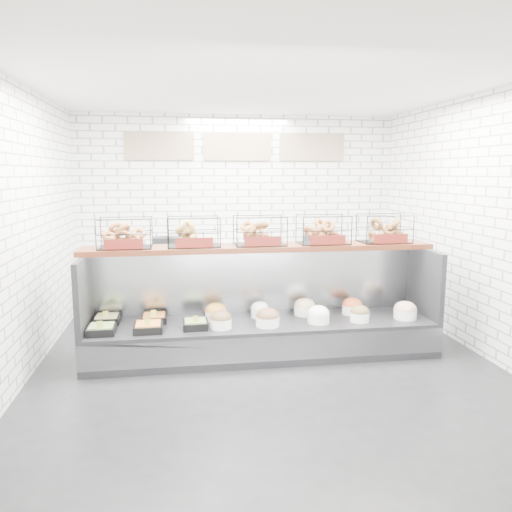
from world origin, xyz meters
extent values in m
plane|color=black|center=(0.00, 0.00, 0.00)|extent=(5.50, 5.50, 0.00)
cube|color=white|center=(0.00, 2.75, 1.50)|extent=(5.00, 0.02, 3.00)
cube|color=white|center=(-2.50, 0.00, 1.50)|extent=(0.02, 5.50, 3.00)
cube|color=white|center=(2.50, 0.00, 1.50)|extent=(0.02, 5.50, 3.00)
cube|color=white|center=(0.00, 0.00, 3.00)|extent=(5.00, 5.50, 0.02)
cube|color=tan|center=(-1.20, 2.72, 2.50)|extent=(1.05, 0.03, 0.42)
cube|color=tan|center=(0.00, 2.72, 2.50)|extent=(1.05, 0.03, 0.42)
cube|color=tan|center=(1.20, 2.72, 2.50)|extent=(1.05, 0.03, 0.42)
cube|color=black|center=(0.00, 0.30, 0.20)|extent=(4.00, 0.90, 0.40)
cube|color=#93969B|center=(0.00, -0.14, 0.22)|extent=(4.00, 0.03, 0.28)
cube|color=#93969B|center=(0.00, 0.71, 0.80)|extent=(4.00, 0.08, 0.80)
cube|color=black|center=(-1.97, 0.30, 0.80)|extent=(0.06, 0.90, 0.80)
cube|color=black|center=(1.97, 0.30, 0.80)|extent=(0.06, 0.90, 0.80)
cube|color=black|center=(-1.78, 0.10, 0.44)|extent=(0.29, 0.29, 0.08)
cube|color=#739C4F|center=(-1.78, 0.10, 0.48)|extent=(0.25, 0.25, 0.04)
cube|color=#CFD048|center=(-1.78, 0.00, 0.53)|extent=(0.06, 0.01, 0.08)
cube|color=black|center=(-1.77, 0.49, 0.44)|extent=(0.28, 0.28, 0.08)
cube|color=tan|center=(-1.77, 0.49, 0.48)|extent=(0.24, 0.24, 0.04)
cube|color=#CFD048|center=(-1.77, 0.39, 0.53)|extent=(0.06, 0.01, 0.08)
cube|color=black|center=(-1.29, 0.11, 0.44)|extent=(0.31, 0.31, 0.08)
cube|color=orange|center=(-1.29, 0.11, 0.48)|extent=(0.26, 0.26, 0.04)
cube|color=#CFD048|center=(-1.29, 0.00, 0.53)|extent=(0.06, 0.01, 0.08)
cube|color=black|center=(-1.24, 0.44, 0.44)|extent=(0.28, 0.28, 0.08)
cube|color=orange|center=(-1.24, 0.44, 0.48)|extent=(0.24, 0.24, 0.04)
cube|color=#CFD048|center=(-1.24, 0.34, 0.53)|extent=(0.06, 0.01, 0.08)
cube|color=black|center=(-0.78, 0.14, 0.44)|extent=(0.27, 0.27, 0.08)
cube|color=#779B4F|center=(-0.78, 0.14, 0.48)|extent=(0.23, 0.23, 0.04)
cube|color=#CFD048|center=(-0.78, 0.04, 0.53)|extent=(0.06, 0.01, 0.08)
cylinder|color=white|center=(-0.50, 0.11, 0.46)|extent=(0.24, 0.24, 0.11)
ellipsoid|color=brown|center=(-0.50, 0.11, 0.52)|extent=(0.24, 0.24, 0.17)
cylinder|color=white|center=(-0.53, 0.43, 0.46)|extent=(0.25, 0.25, 0.11)
ellipsoid|color=orange|center=(-0.53, 0.43, 0.52)|extent=(0.25, 0.25, 0.17)
cylinder|color=white|center=(0.02, 0.10, 0.46)|extent=(0.27, 0.27, 0.11)
ellipsoid|color=brown|center=(0.02, 0.10, 0.52)|extent=(0.26, 0.26, 0.18)
cylinder|color=white|center=(-0.01, 0.46, 0.46)|extent=(0.22, 0.22, 0.11)
ellipsoid|color=white|center=(-0.01, 0.46, 0.52)|extent=(0.21, 0.21, 0.15)
cylinder|color=white|center=(0.62, 0.14, 0.46)|extent=(0.25, 0.25, 0.11)
ellipsoid|color=white|center=(0.62, 0.14, 0.52)|extent=(0.25, 0.25, 0.17)
cylinder|color=white|center=(0.55, 0.48, 0.46)|extent=(0.26, 0.26, 0.11)
ellipsoid|color=#DAB886|center=(0.55, 0.48, 0.52)|extent=(0.25, 0.25, 0.18)
cylinder|color=white|center=(1.10, 0.12, 0.46)|extent=(0.22, 0.22, 0.11)
ellipsoid|color=brown|center=(1.10, 0.12, 0.52)|extent=(0.22, 0.22, 0.15)
cylinder|color=white|center=(1.13, 0.43, 0.46)|extent=(0.25, 0.25, 0.11)
ellipsoid|color=#CA532A|center=(1.13, 0.43, 0.52)|extent=(0.24, 0.24, 0.17)
cylinder|color=white|center=(1.68, 0.15, 0.46)|extent=(0.27, 0.27, 0.11)
ellipsoid|color=tan|center=(1.68, 0.15, 0.52)|extent=(0.26, 0.26, 0.18)
cube|color=#411A0D|center=(0.00, 0.52, 1.23)|extent=(4.10, 0.50, 0.06)
cube|color=black|center=(-1.53, 0.52, 1.43)|extent=(0.60, 0.38, 0.34)
cube|color=#5A1710|center=(-1.53, 0.32, 1.33)|extent=(0.42, 0.02, 0.11)
cube|color=black|center=(-0.77, 0.52, 1.43)|extent=(0.60, 0.38, 0.34)
cube|color=#5A1710|center=(-0.77, 0.32, 1.33)|extent=(0.42, 0.02, 0.11)
cube|color=black|center=(0.00, 0.52, 1.43)|extent=(0.60, 0.38, 0.34)
cube|color=#5A1710|center=(0.00, 0.32, 1.33)|extent=(0.42, 0.02, 0.11)
cube|color=black|center=(0.77, 0.52, 1.43)|extent=(0.60, 0.38, 0.34)
cube|color=#5A1710|center=(0.77, 0.32, 1.33)|extent=(0.42, 0.02, 0.11)
cube|color=black|center=(1.53, 0.52, 1.43)|extent=(0.60, 0.38, 0.34)
cube|color=#5A1710|center=(1.53, 0.32, 1.33)|extent=(0.42, 0.02, 0.11)
cube|color=#93969B|center=(0.00, 2.43, 0.45)|extent=(4.00, 0.60, 0.90)
cube|color=black|center=(-1.12, 2.39, 1.02)|extent=(0.40, 0.30, 0.24)
cube|color=silver|center=(-0.79, 2.38, 0.99)|extent=(0.35, 0.28, 0.18)
cylinder|color=#BD5F2F|center=(0.55, 2.36, 1.01)|extent=(0.09, 0.09, 0.22)
cube|color=black|center=(1.22, 2.45, 1.05)|extent=(0.30, 0.30, 0.30)
camera|label=1|loc=(-0.92, -5.20, 2.09)|focal=35.00mm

